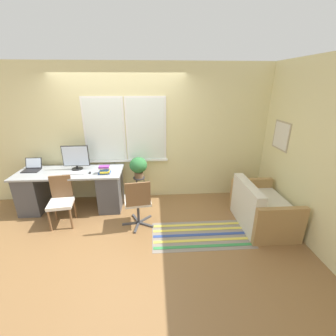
# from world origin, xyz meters

# --- Properties ---
(ground_plane) EXTENTS (14.00, 14.00, 0.00)m
(ground_plane) POSITION_xyz_m (0.00, 0.00, 0.00)
(ground_plane) COLOR olive
(wall_back_with_window) EXTENTS (9.00, 0.12, 2.70)m
(wall_back_with_window) POSITION_xyz_m (0.00, 0.81, 1.35)
(wall_back_with_window) COLOR beige
(wall_back_with_window) RESTS_ON ground_plane
(wall_right_with_picture) EXTENTS (0.08, 9.00, 2.70)m
(wall_right_with_picture) POSITION_xyz_m (2.95, 0.00, 1.35)
(wall_right_with_picture) COLOR beige
(wall_right_with_picture) RESTS_ON ground_plane
(desk) EXTENTS (1.94, 0.74, 0.77)m
(desk) POSITION_xyz_m (-0.96, 0.37, 0.41)
(desk) COLOR #9EA3A8
(desk) RESTS_ON ground_plane
(laptop) EXTENTS (0.30, 0.27, 0.21)m
(laptop) POSITION_xyz_m (-1.69, 0.49, 0.82)
(laptop) COLOR black
(laptop) RESTS_ON desk
(monitor) EXTENTS (0.49, 0.21, 0.46)m
(monitor) POSITION_xyz_m (-0.85, 0.49, 1.00)
(monitor) COLOR black
(monitor) RESTS_ON desk
(keyboard) EXTENTS (0.38, 0.14, 0.02)m
(keyboard) POSITION_xyz_m (-0.84, 0.26, 0.78)
(keyboard) COLOR silver
(keyboard) RESTS_ON desk
(mouse) EXTENTS (0.04, 0.07, 0.03)m
(mouse) POSITION_xyz_m (-0.55, 0.24, 0.79)
(mouse) COLOR black
(mouse) RESTS_ON desk
(book_stack) EXTENTS (0.22, 0.19, 0.14)m
(book_stack) POSITION_xyz_m (-0.28, 0.24, 0.84)
(book_stack) COLOR #2851B2
(book_stack) RESTS_ON desk
(desk_chair_wooden) EXTENTS (0.44, 0.45, 0.84)m
(desk_chair_wooden) POSITION_xyz_m (-0.98, -0.13, 0.45)
(desk_chair_wooden) COLOR brown
(desk_chair_wooden) RESTS_ON ground_plane
(office_chair_swivel) EXTENTS (0.55, 0.56, 0.89)m
(office_chair_swivel) POSITION_xyz_m (0.34, -0.33, 0.48)
(office_chair_swivel) COLOR #47474C
(office_chair_swivel) RESTS_ON ground_plane
(couch_loveseat) EXTENTS (0.78, 1.15, 0.77)m
(couch_loveseat) POSITION_xyz_m (2.44, -0.41, 0.28)
(couch_loveseat) COLOR silver
(couch_loveseat) RESTS_ON ground_plane
(plant_stand) EXTENTS (0.23, 0.23, 0.55)m
(plant_stand) POSITION_xyz_m (0.31, 0.51, 0.48)
(plant_stand) COLOR #333338
(plant_stand) RESTS_ON ground_plane
(potted_plant) EXTENTS (0.34, 0.34, 0.42)m
(potted_plant) POSITION_xyz_m (0.31, 0.51, 0.80)
(potted_plant) COLOR brown
(potted_plant) RESTS_ON plant_stand
(floor_rug_striped) EXTENTS (1.59, 0.76, 0.01)m
(floor_rug_striped) POSITION_xyz_m (1.36, -0.66, 0.00)
(floor_rug_striped) COLOR gray
(floor_rug_striped) RESTS_ON ground_plane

